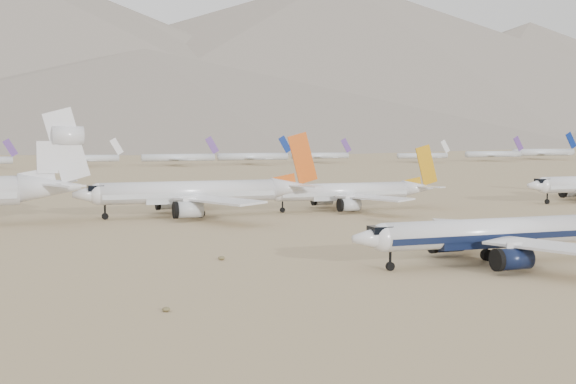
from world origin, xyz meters
name	(u,v)px	position (x,y,z in m)	size (l,w,h in m)	color
ground	(465,264)	(0.00, 0.00, 0.00)	(7000.00, 7000.00, 0.00)	#957F57
main_airliner	(502,233)	(4.89, -1.33, 4.17)	(42.98, 41.98, 15.17)	silver
row2_gold_tail	(350,192)	(16.30, 73.58, 4.18)	(41.99, 41.07, 14.95)	silver
row2_orange_tail	(199,193)	(-19.37, 72.53, 5.03)	(50.21, 49.12, 17.91)	silver
distant_storage_row	(168,157)	(24.94, 324.24, 4.38)	(570.32, 67.85, 15.53)	silver
mountain_range	(60,48)	(70.18, 1648.01, 190.32)	(7354.00, 3024.00, 470.00)	slate
foothills	(375,101)	(526.68, 1100.00, 67.15)	(4637.50, 1395.00, 155.00)	slate
desert_scrub	(408,306)	(-20.73, -21.89, 0.28)	(233.60, 121.67, 0.63)	brown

